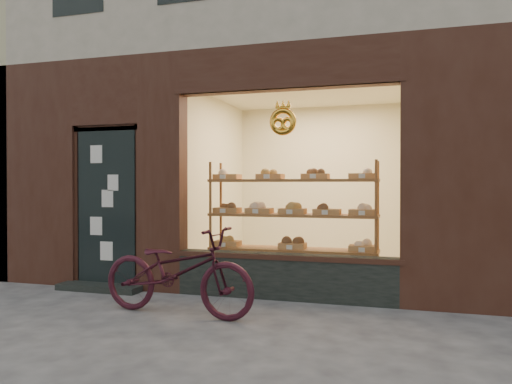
% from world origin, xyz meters
% --- Properties ---
extents(ground, '(90.00, 90.00, 0.00)m').
position_xyz_m(ground, '(0.00, 0.00, 0.00)').
color(ground, '#404043').
extents(display_shelf, '(2.20, 0.45, 1.70)m').
position_xyz_m(display_shelf, '(0.45, 2.55, 0.87)').
color(display_shelf, brown).
rests_on(display_shelf, ground).
extents(bicycle, '(1.85, 0.80, 0.95)m').
position_xyz_m(bicycle, '(-0.48, 1.06, 0.47)').
color(bicycle, '#37101C').
rests_on(bicycle, ground).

